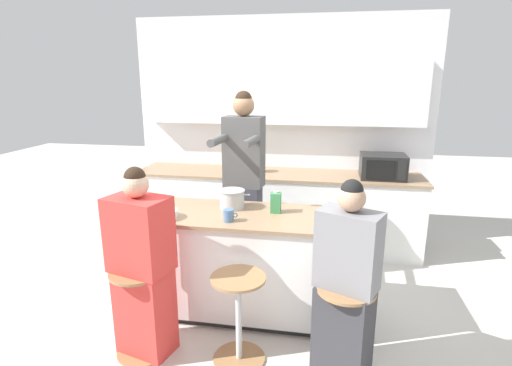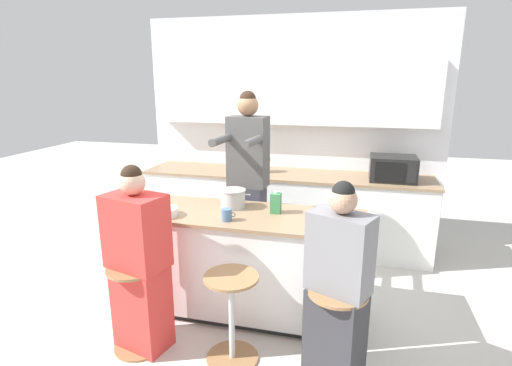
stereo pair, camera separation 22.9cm
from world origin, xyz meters
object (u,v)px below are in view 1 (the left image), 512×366
Objects in this scene: coffee_cup_near at (229,215)px; microwave at (383,166)px; person_seated_near at (346,292)px; person_cooking at (244,189)px; bar_stool_rightmost at (344,327)px; kitchen_island at (255,264)px; bar_stool_leftmost at (140,307)px; cooking_pot at (232,199)px; juice_carton at (276,202)px; person_wrapped_blanket at (142,269)px; bar_stool_center at (239,314)px; potted_plant at (255,162)px; fruit_bowl at (163,214)px.

coffee_cup_near is 2.12m from microwave.
person_cooking is at bearing 151.37° from person_seated_near.
person_cooking is at bearing 127.21° from bar_stool_rightmost.
microwave is (1.19, 1.44, 0.58)m from kitchen_island.
person_cooking is (0.52, 1.25, 0.58)m from bar_stool_leftmost.
juice_carton reaches higher than cooking_pot.
person_wrapped_blanket is at bearing -107.19° from person_cooking.
person_wrapped_blanket is at bearing -178.85° from bar_stool_center.
person_wrapped_blanket is 6.15× the size of potted_plant.
juice_carton is at bearing -47.45° from person_cooking.
bar_stool_leftmost is 1.48m from person_seated_near.
kitchen_island is at bearing 42.95° from bar_stool_leftmost.
microwave is at bearing 41.09° from fruit_bowl.
potted_plant reaches higher than juice_carton.
cooking_pot is at bearing 98.92° from coffee_cup_near.
person_seated_near is at bearing 104.47° from bar_stool_rightmost.
person_seated_near is (1.45, 0.03, 0.26)m from bar_stool_leftmost.
juice_carton is at bearing 55.13° from person_wrapped_blanket.
person_cooking is 0.93m from fruit_bowl.
microwave is (1.19, 2.07, 0.67)m from bar_stool_center.
coffee_cup_near is at bearing 55.59° from person_wrapped_blanket.
person_cooking reaches higher than juice_carton.
potted_plant is (-0.99, 2.13, 0.40)m from person_seated_near.
microwave reaches higher than potted_plant.
kitchen_island is at bearing -152.87° from juice_carton.
person_seated_near is at bearing 14.77° from person_wrapped_blanket.
bar_stool_center is 1.35m from person_cooking.
juice_carton is at bearing 39.63° from coffee_cup_near.
microwave is at bearing -1.67° from potted_plant.
potted_plant is (0.44, 2.13, 0.36)m from person_wrapped_blanket.
kitchen_island is 1.00m from bar_stool_leftmost.
juice_carton is at bearing -127.10° from microwave.
kitchen_island is 8.03× the size of fruit_bowl.
bar_stool_leftmost is 0.73m from bar_stool_center.
cooking_pot is 0.39m from juice_carton.
bar_stool_leftmost is 0.30m from person_wrapped_blanket.
person_seated_near is at bearing -65.14° from potted_plant.
kitchen_island is at bearing 162.07° from person_seated_near.
juice_carton reaches higher than fruit_bowl.
person_cooking is 8.27× the size of fruit_bowl.
person_cooking is 1.34m from person_wrapped_blanket.
person_cooking is (-0.21, 0.57, 0.49)m from kitchen_island.
juice_carton is at bearing 77.05° from bar_stool_center.
bar_stool_leftmost is 0.73m from fruit_bowl.
coffee_cup_near reaches higher than fruit_bowl.
fruit_bowl is (-0.70, 0.42, 0.56)m from bar_stool_center.
juice_carton is (0.37, -0.48, 0.04)m from person_cooking.
potted_plant is at bearing 93.11° from person_wrapped_blanket.
fruit_bowl is 2.51m from microwave.
coffee_cup_near is at bearing 2.11° from fruit_bowl.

